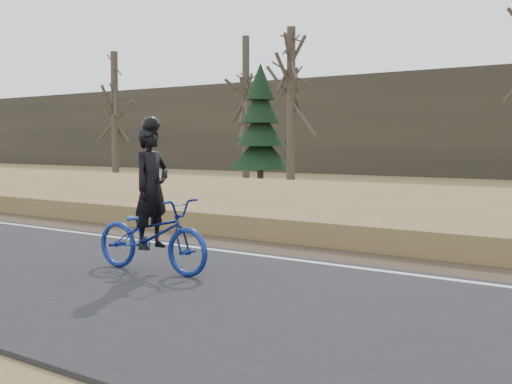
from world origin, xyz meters
The scene contains 11 objects.
ground centered at (0.00, 0.00, 0.00)m, with size 120.00×120.00×0.00m, color olive.
edge_line centered at (0.00, 0.20, 0.07)m, with size 120.00×0.12×0.01m, color silver.
shoulder centered at (0.00, 1.20, 0.02)m, with size 120.00×1.60×0.04m, color #473A2B.
embankment centered at (0.00, 4.20, 0.22)m, with size 120.00×5.00×0.44m, color olive.
ballast centered at (0.00, 8.00, 0.23)m, with size 120.00×3.00×0.45m, color slate.
railroad centered at (0.00, 8.00, 0.53)m, with size 120.00×2.40×0.29m.
cyclist centered at (4.92, -1.94, 0.77)m, with size 2.12×0.87×2.27m.
bare_tree_far_left centered at (-15.29, 14.48, 3.23)m, with size 0.36×0.36×6.46m, color #4A4236.
bare_tree_left centered at (-9.39, 17.63, 3.53)m, with size 0.36×0.36×7.05m, color #4A4236.
bare_tree_near_left centered at (-4.18, 14.13, 3.26)m, with size 0.36×0.36×6.52m, color #4A4236.
conifer centered at (-6.38, 14.95, 2.52)m, with size 2.60×2.60×5.33m.
Camera 1 is at (12.56, -9.06, 1.96)m, focal length 50.00 mm.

